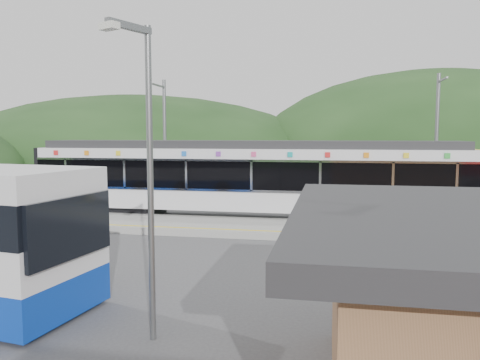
# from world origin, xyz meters

# --- Properties ---
(ground) EXTENTS (120.00, 120.00, 0.00)m
(ground) POSITION_xyz_m (0.00, 0.00, 0.00)
(ground) COLOR #4C4C4F
(ground) RESTS_ON ground
(hills) EXTENTS (146.00, 149.00, 26.00)m
(hills) POSITION_xyz_m (6.19, 5.29, 0.00)
(hills) COLOR #1E3D19
(hills) RESTS_ON ground
(platform) EXTENTS (26.00, 3.20, 0.30)m
(platform) POSITION_xyz_m (0.00, 3.30, 0.15)
(platform) COLOR #9E9E99
(platform) RESTS_ON ground
(yellow_line) EXTENTS (26.00, 0.10, 0.01)m
(yellow_line) POSITION_xyz_m (0.00, 2.00, 0.30)
(yellow_line) COLOR yellow
(yellow_line) RESTS_ON platform
(train) EXTENTS (20.44, 3.01, 3.74)m
(train) POSITION_xyz_m (-1.99, 6.00, 2.06)
(train) COLOR black
(train) RESTS_ON ground
(catenary_mast_west) EXTENTS (0.18, 1.80, 7.00)m
(catenary_mast_west) POSITION_xyz_m (-7.00, 8.56, 3.65)
(catenary_mast_west) COLOR slate
(catenary_mast_west) RESTS_ON ground
(catenary_mast_east) EXTENTS (0.18, 1.80, 7.00)m
(catenary_mast_east) POSITION_xyz_m (7.00, 8.56, 3.65)
(catenary_mast_east) COLOR slate
(catenary_mast_east) RESTS_ON ground
(lamp_post) EXTENTS (0.50, 1.12, 6.05)m
(lamp_post) POSITION_xyz_m (-1.48, -7.49, 3.61)
(lamp_post) COLOR slate
(lamp_post) RESTS_ON ground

